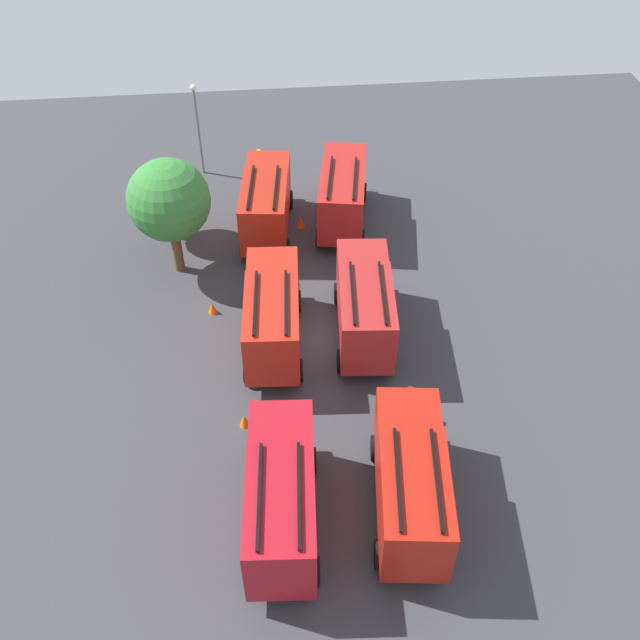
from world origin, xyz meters
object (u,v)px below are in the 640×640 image
Objects in this scene: firefighter_1 at (259,161)px; traffic_cone_2 at (244,420)px; fire_truck_1 at (365,304)px; fire_truck_4 at (272,313)px; fire_truck_0 at (411,480)px; fire_truck_5 at (266,202)px; firefighter_0 at (409,401)px; tree_1 at (166,191)px; tree_0 at (169,201)px; traffic_cone_0 at (301,221)px; traffic_cone_1 at (212,308)px; lamppost at (197,122)px; fire_truck_3 at (281,495)px; fire_truck_2 at (343,193)px.

firefighter_1 is 2.78× the size of traffic_cone_2.
fire_truck_1 is 1.01× the size of fire_truck_4.
fire_truck_5 is (19.30, 4.65, 0.00)m from fire_truck_0.
firefighter_0 is 0.39× the size of tree_1.
traffic_cone_0 is (3.31, -6.97, -4.13)m from tree_0.
firefighter_1 reaches higher than traffic_cone_1.
firefighter_1 is (15.80, 0.11, -1.12)m from fire_truck_4.
fire_truck_5 is at bearing 82.11° from firefighter_1.
firefighter_0 is at bearing -152.68° from fire_truck_5.
traffic_cone_0 is 0.12× the size of lamppost.
firefighter_1 is at bearing 17.84° from fire_truck_0.
fire_truck_3 is 7.78m from firefighter_0.
fire_truck_1 is 11.50m from tree_0.
traffic_cone_0 is (9.60, 2.37, -1.78)m from fire_truck_1.
firefighter_0 is 11.73m from traffic_cone_1.
fire_truck_3 is at bearing -167.32° from traffic_cone_1.
traffic_cone_2 is (-14.46, -3.81, -2.83)m from tree_1.
fire_truck_0 reaches higher than traffic_cone_1.
tree_0 reaches higher than traffic_cone_1.
traffic_cone_2 is (-7.59, -1.48, -0.00)m from traffic_cone_1.
traffic_cone_1 is 14.20m from lamppost.
fire_truck_5 is (9.21, 4.34, 0.00)m from fire_truck_1.
fire_truck_5 reaches higher than traffic_cone_2.
tree_1 is at bearing 32.95° from fire_truck_4.
fire_truck_2 is 10.02m from tree_1.
fire_truck_3 is 0.99× the size of fire_truck_5.
lamppost reaches higher than fire_truck_2.
traffic_cone_0 is at bearing -72.75° from fire_truck_5.
fire_truck_0 and fire_truck_5 have the same top height.
fire_truck_0 is at bearing 90.82° from firefighter_1.
tree_0 reaches higher than firefighter_1.
fire_truck_1 is 0.99× the size of fire_truck_5.
fire_truck_5 is 6.25m from tree_0.
fire_truck_0 is 1.00× the size of fire_truck_5.
traffic_cone_2 is at bearing 166.01° from traffic_cone_0.
fire_truck_5 is 11.36× the size of traffic_cone_2.
fire_truck_5 is at bearing 2.95° from fire_truck_4.
firefighter_1 is at bearing -101.19° from lamppost.
firefighter_0 is (4.80, -0.94, -1.11)m from fire_truck_0.
firefighter_1 is at bearing 48.57° from fire_truck_2.
traffic_cone_1 is (-7.11, 5.14, -0.04)m from traffic_cone_0.
fire_truck_1 is 16.26m from firefighter_1.
tree_0 reaches higher than fire_truck_5.
fire_truck_4 is at bearing 127.53° from firefighter_0.
traffic_cone_1 is at bearing 11.02° from traffic_cone_2.
firefighter_0 is 7.31m from traffic_cone_2.
fire_truck_0 is at bearing -148.15° from traffic_cone_1.
lamppost is (10.01, -1.11, -0.92)m from tree_0.
fire_truck_1 is (10.09, 0.31, 0.00)m from fire_truck_0.
traffic_cone_1 is (2.49, 7.51, -1.83)m from fire_truck_1.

